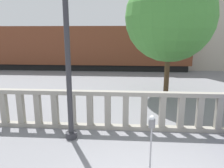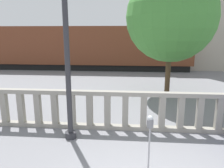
% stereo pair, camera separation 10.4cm
% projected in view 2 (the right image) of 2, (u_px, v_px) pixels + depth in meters
% --- Properties ---
extents(balustrade, '(14.28, 0.24, 1.34)m').
position_uv_depth(balustrade, '(144.00, 111.00, 7.31)').
color(balustrade, gray).
rests_on(balustrade, ground).
extents(lamppost, '(0.35, 0.35, 5.15)m').
position_uv_depth(lamppost, '(67.00, 51.00, 6.27)').
color(lamppost, '#2D2D33').
rests_on(lamppost, ground).
extents(parking_meter, '(0.16, 0.16, 1.39)m').
position_uv_depth(parking_meter, '(150.00, 127.00, 5.04)').
color(parking_meter, '#99999E').
rests_on(parking_meter, ground).
extents(train_near, '(21.51, 2.72, 4.41)m').
position_uv_depth(train_near, '(72.00, 47.00, 19.81)').
color(train_near, black).
rests_on(train_near, ground).
extents(train_far, '(19.77, 2.77, 3.94)m').
position_uv_depth(train_far, '(136.00, 43.00, 34.27)').
color(train_far, black).
rests_on(train_far, ground).
extents(tree_left, '(4.53, 4.53, 6.28)m').
position_uv_depth(tree_left, '(171.00, 17.00, 10.92)').
color(tree_left, '#4C3823').
rests_on(tree_left, ground).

